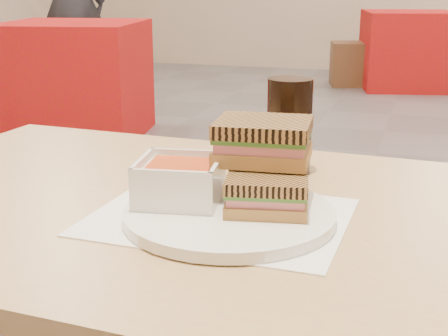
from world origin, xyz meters
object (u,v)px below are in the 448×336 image
(cola_glass, at_px, (289,126))
(bg_table_2, at_px, (407,50))
(panini_lower, at_px, (267,193))
(plate, at_px, (229,215))
(bg_chair_2l, at_px, (350,64))
(soup_bowl, at_px, (180,182))
(main_table, at_px, (228,280))
(patron_a, at_px, (72,1))
(bg_chair_0l, at_px, (28,88))
(bg_chair_0r, at_px, (102,92))
(bg_table_0, at_px, (75,81))

(cola_glass, xyz_separation_m, bg_table_2, (-0.00, 5.68, -0.45))
(panini_lower, xyz_separation_m, bg_table_2, (-0.02, 5.92, -0.41))
(plate, bearing_deg, bg_chair_2l, 95.08)
(soup_bowl, xyz_separation_m, bg_table_2, (0.10, 5.91, -0.42))
(main_table, height_order, patron_a, patron_a)
(soup_bowl, height_order, bg_chair_0l, soup_bowl)
(bg_chair_0l, bearing_deg, cola_glass, -49.61)
(main_table, height_order, panini_lower, panini_lower)
(bg_table_2, bearing_deg, bg_chair_0l, -138.34)
(patron_a, bearing_deg, bg_table_2, 27.49)
(soup_bowl, xyz_separation_m, bg_chair_0l, (-2.65, 3.47, -0.55))
(bg_table_2, height_order, bg_chair_0r, bg_table_2)
(plate, xyz_separation_m, bg_chair_0r, (-2.15, 3.61, -0.54))
(main_table, xyz_separation_m, bg_table_0, (-2.04, 3.02, -0.24))
(main_table, relative_size, bg_chair_2l, 2.61)
(main_table, bearing_deg, bg_chair_0l, 128.30)
(panini_lower, relative_size, cola_glass, 0.76)
(main_table, xyz_separation_m, panini_lower, (0.07, -0.04, 0.15))
(panini_lower, xyz_separation_m, cola_glass, (-0.02, 0.23, 0.04))
(panini_lower, bearing_deg, bg_chair_0r, 121.37)
(cola_glass, distance_m, bg_chair_0l, 4.29)
(bg_table_2, relative_size, patron_a, 0.59)
(panini_lower, bearing_deg, main_table, 148.87)
(patron_a, bearing_deg, main_table, -57.14)
(cola_glass, relative_size, bg_chair_0r, 0.32)
(bg_table_2, xyz_separation_m, bg_chair_0r, (-2.17, -2.32, -0.15))
(bg_chair_2l, bearing_deg, panini_lower, -84.44)
(main_table, distance_m, cola_glass, 0.28)
(plate, distance_m, cola_glass, 0.26)
(panini_lower, bearing_deg, cola_glass, 95.20)
(plate, relative_size, bg_chair_2l, 0.60)
(soup_bowl, bearing_deg, patron_a, 122.10)
(plate, height_order, bg_chair_0r, plate)
(bg_chair_0r, relative_size, patron_a, 0.28)
(main_table, height_order, plate, plate)
(bg_chair_0l, xyz_separation_m, bg_chair_0r, (0.58, 0.13, -0.02))
(cola_glass, height_order, patron_a, patron_a)
(bg_table_0, height_order, patron_a, patron_a)
(plate, relative_size, bg_table_0, 0.27)
(soup_bowl, distance_m, panini_lower, 0.12)
(bg_chair_2l, bearing_deg, soup_bowl, -85.63)
(panini_lower, distance_m, bg_chair_0r, 4.25)
(main_table, distance_m, soup_bowl, 0.17)
(plate, distance_m, panini_lower, 0.06)
(bg_table_2, xyz_separation_m, patron_a, (-2.87, -1.49, 0.49))
(bg_table_2, bearing_deg, patron_a, -152.51)
(panini_lower, bearing_deg, bg_table_0, 124.48)
(plate, distance_m, bg_chair_0l, 4.45)
(soup_bowl, bearing_deg, panini_lower, -1.06)
(plate, xyz_separation_m, patron_a, (-2.85, 4.43, 0.11))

